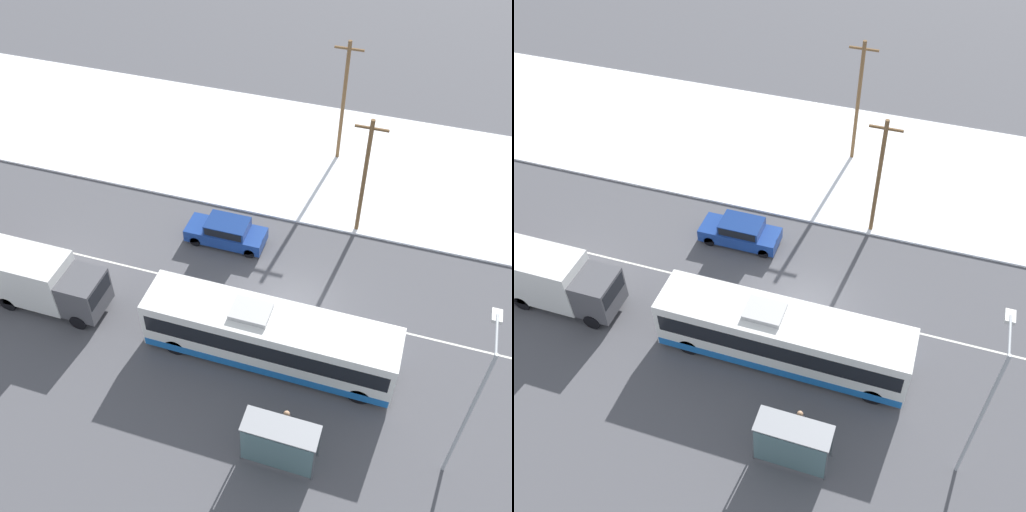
# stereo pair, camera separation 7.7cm
# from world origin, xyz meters

# --- Properties ---
(ground_plane) EXTENTS (120.00, 120.00, 0.00)m
(ground_plane) POSITION_xyz_m (0.00, 0.00, 0.00)
(ground_plane) COLOR #4C4C51
(snow_lot) EXTENTS (80.00, 13.44, 0.12)m
(snow_lot) POSITION_xyz_m (0.00, 13.18, 0.06)
(snow_lot) COLOR white
(snow_lot) RESTS_ON ground_plane
(lane_marking_center) EXTENTS (60.00, 0.12, 0.00)m
(lane_marking_center) POSITION_xyz_m (0.00, 0.00, 0.00)
(lane_marking_center) COLOR silver
(lane_marking_center) RESTS_ON ground_plane
(city_bus) EXTENTS (11.99, 2.57, 3.21)m
(city_bus) POSITION_xyz_m (-0.20, -3.49, 1.57)
(city_bus) COLOR white
(city_bus) RESTS_ON ground_plane
(box_truck) EXTENTS (6.41, 2.30, 3.18)m
(box_truck) POSITION_xyz_m (-12.27, -3.66, 1.74)
(box_truck) COLOR silver
(box_truck) RESTS_ON ground_plane
(sedan_car) EXTENTS (4.58, 1.80, 1.57)m
(sedan_car) POSITION_xyz_m (-4.87, 3.56, 0.85)
(sedan_car) COLOR navy
(sedan_car) RESTS_ON ground_plane
(pedestrian_at_stop) EXTENTS (0.62, 0.27, 1.72)m
(pedestrian_at_stop) POSITION_xyz_m (1.68, -7.17, 1.05)
(pedestrian_at_stop) COLOR #23232D
(pedestrian_at_stop) RESTS_ON ground_plane
(bus_shelter) EXTENTS (3.16, 1.20, 2.40)m
(bus_shelter) POSITION_xyz_m (1.72, -8.59, 1.68)
(bus_shelter) COLOR gray
(bus_shelter) RESTS_ON ground_plane
(streetlamp) EXTENTS (0.36, 2.25, 8.07)m
(streetlamp) POSITION_xyz_m (8.41, -6.37, 4.99)
(streetlamp) COLOR #9EA3A8
(streetlamp) RESTS_ON ground_plane
(utility_pole_roadside) EXTENTS (1.80, 0.24, 7.53)m
(utility_pole_roadside) POSITION_xyz_m (2.10, 6.91, 3.95)
(utility_pole_roadside) COLOR brown
(utility_pole_roadside) RESTS_ON ground_plane
(utility_pole_snowlot) EXTENTS (1.80, 0.24, 8.32)m
(utility_pole_snowlot) POSITION_xyz_m (-0.54, 13.76, 4.35)
(utility_pole_snowlot) COLOR brown
(utility_pole_snowlot) RESTS_ON ground_plane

